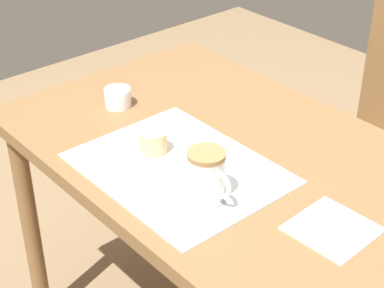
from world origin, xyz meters
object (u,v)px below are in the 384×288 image
dining_table (232,184)px  sugar_bowl (118,97)px  pastry_plate (154,154)px  coffee_mug (207,175)px  pastry (153,142)px

dining_table → sugar_bowl: bearing=-169.2°
sugar_bowl → pastry_plate: bearing=-17.9°
pastry_plate → coffee_mug: (0.20, -0.02, 0.05)m
sugar_bowl → dining_table: bearing=10.8°
sugar_bowl → coffee_mug: bearing=-12.2°
pastry → coffee_mug: coffee_mug is taller
coffee_mug → sugar_bowl: (-0.46, 0.10, -0.04)m
pastry_plate → dining_table: bearing=55.3°
pastry → coffee_mug: bearing=-4.4°
coffee_mug → pastry_plate: bearing=175.6°
pastry → coffee_mug: (0.20, -0.02, 0.02)m
pastry → coffee_mug: 0.20m
pastry_plate → sugar_bowl: (-0.26, 0.08, 0.02)m
pastry_plate → pastry: bearing=0.0°
pastry → sugar_bowl: bearing=162.1°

